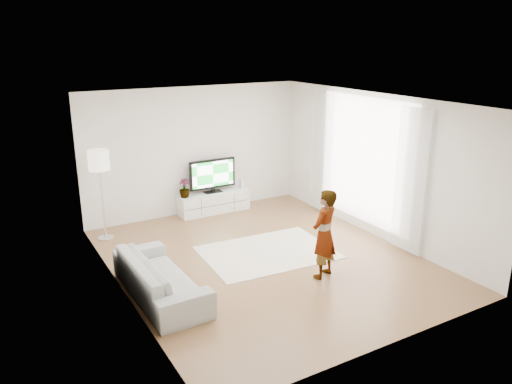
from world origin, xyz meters
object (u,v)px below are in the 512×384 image
sofa (160,277)px  floor_lamp (99,164)px  rug (268,252)px  television (212,175)px  media_console (214,202)px  player (324,234)px

sofa → floor_lamp: bearing=2.2°
sofa → floor_lamp: size_ratio=1.21×
rug → floor_lamp: (-2.40, 2.18, 1.50)m
television → sofa: 3.92m
television → rug: size_ratio=0.47×
television → rug: bearing=-92.6°
television → sofa: television is taller
television → media_console: bearing=-90.0°
sofa → player: bearing=-107.6°
floor_lamp → player: bearing=-52.1°
media_console → television: size_ratio=1.49×
media_console → rug: media_console is taller
player → media_console: bearing=-110.1°
media_console → sofa: 3.86m
player → sofa: 2.67m
player → television: bearing=-110.2°
television → floor_lamp: (-2.52, -0.38, 0.64)m
player → rug: bearing=-99.9°
media_console → player: (0.17, -3.80, 0.53)m
media_console → rug: size_ratio=0.69×
player → floor_lamp: 4.44m
television → player: size_ratio=0.73×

